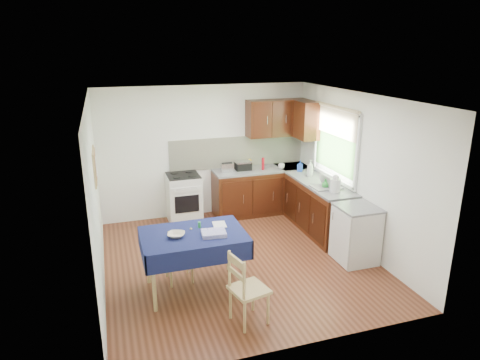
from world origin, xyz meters
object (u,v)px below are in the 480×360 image
object	(u,v)px
sandwich_press	(243,165)
toaster	(227,167)
chair_near	(246,287)
dining_table	(193,241)
kettle	(335,184)
dish_rack	(326,186)
chair_far	(179,253)

from	to	relation	value
sandwich_press	toaster	bearing A→B (deg)	-172.84
chair_near	toaster	world-z (taller)	toaster
dining_table	chair_near	distance (m)	1.04
sandwich_press	kettle	world-z (taller)	kettle
chair_near	toaster	size ratio (longest dim) A/B	3.81
sandwich_press	dish_rack	size ratio (longest dim) A/B	0.63
chair_far	chair_near	xyz separation A→B (m)	(0.58, -1.17, 0.04)
dining_table	toaster	bearing A→B (deg)	47.83
chair_far	kettle	size ratio (longest dim) A/B	2.86
chair_near	sandwich_press	size ratio (longest dim) A/B	3.10
toaster	sandwich_press	size ratio (longest dim) A/B	0.81
toaster	chair_near	bearing A→B (deg)	-106.77
chair_far	toaster	size ratio (longest dim) A/B	3.51
sandwich_press	kettle	distance (m)	2.00
dining_table	sandwich_press	size ratio (longest dim) A/B	4.63
chair_near	toaster	distance (m)	3.43
dining_table	chair_far	bearing A→B (deg)	105.63
chair_near	dish_rack	world-z (taller)	dish_rack
kettle	dining_table	bearing A→B (deg)	-163.81
chair_near	dish_rack	size ratio (longest dim) A/B	1.96
dish_rack	kettle	bearing A→B (deg)	-95.81
dining_table	chair_near	world-z (taller)	chair_near
toaster	kettle	distance (m)	2.15
toaster	dish_rack	xyz separation A→B (m)	(1.32, -1.43, -0.06)
dining_table	dish_rack	world-z (taller)	dish_rack
dining_table	sandwich_press	distance (m)	2.87
dining_table	kettle	bearing A→B (deg)	-0.25
toaster	kettle	size ratio (longest dim) A/B	0.81
dining_table	chair_far	xyz separation A→B (m)	(-0.16, 0.25, -0.28)
chair_near	toaster	xyz separation A→B (m)	(0.73, 3.31, 0.50)
dish_rack	kettle	world-z (taller)	kettle
toaster	sandwich_press	bearing A→B (deg)	3.71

